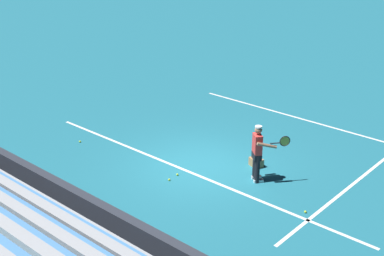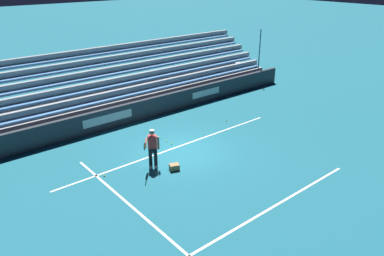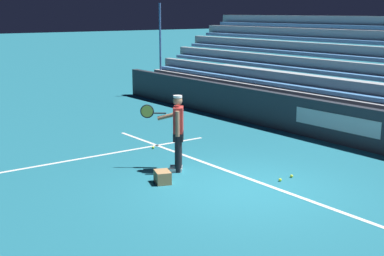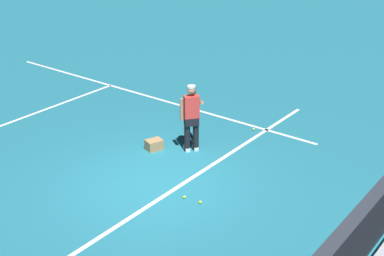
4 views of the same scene
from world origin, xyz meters
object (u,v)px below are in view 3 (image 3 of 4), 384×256
object	(u,v)px
tennis_ball_by_box	(291,176)
ball_box_cardboard	(163,177)
tennis_player	(177,132)
tennis_ball_midcourt	(153,148)
tennis_ball_far_right	(280,180)

from	to	relation	value
tennis_ball_by_box	ball_box_cardboard	bearing A→B (deg)	61.15
tennis_player	tennis_ball_by_box	distance (m)	2.68
tennis_player	tennis_ball_midcourt	world-z (taller)	tennis_player
tennis_ball_midcourt	tennis_ball_far_right	xyz separation A→B (m)	(-3.91, -0.68, 0.00)
tennis_player	tennis_ball_far_right	bearing A→B (deg)	-146.26
tennis_ball_by_box	tennis_player	bearing A→B (deg)	41.62
tennis_ball_by_box	tennis_ball_far_right	xyz separation A→B (m)	(-0.04, 0.39, 0.00)
tennis_player	ball_box_cardboard	world-z (taller)	tennis_player
tennis_ball_by_box	tennis_ball_far_right	size ratio (longest dim) A/B	1.00
tennis_player	tennis_ball_midcourt	xyz separation A→B (m)	(1.98, -0.62, -0.86)
tennis_ball_midcourt	tennis_ball_far_right	world-z (taller)	same
ball_box_cardboard	tennis_ball_midcourt	bearing A→B (deg)	-28.63
tennis_player	tennis_ball_midcourt	distance (m)	2.24
tennis_player	tennis_ball_far_right	world-z (taller)	tennis_player
tennis_ball_midcourt	ball_box_cardboard	bearing A→B (deg)	151.37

